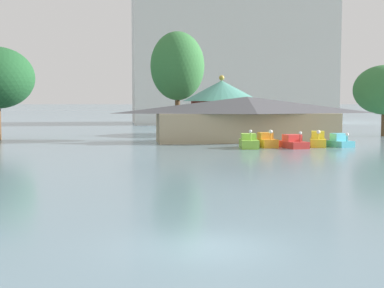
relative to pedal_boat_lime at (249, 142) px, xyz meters
name	(u,v)px	position (x,y,z in m)	size (l,w,h in m)	color
ground_plane	(207,248)	(-9.35, -32.43, -0.55)	(2000.00, 2000.00, 0.00)	slate
pedal_boat_lime	(249,142)	(0.00, 0.00, 0.00)	(1.94, 3.09, 1.79)	#8CCC3F
pedal_boat_orange	(266,141)	(1.92, 0.89, 0.02)	(1.63, 2.83, 1.72)	orange
pedal_boat_red	(293,143)	(4.22, -0.24, -0.06)	(2.17, 3.18, 1.61)	red
pedal_boat_yellow	(318,141)	(6.91, 0.57, 0.05)	(2.17, 2.90, 1.67)	yellow
pedal_boat_cyan	(340,141)	(9.07, 0.36, -0.05)	(2.17, 2.62, 1.39)	#4CB7CC
boathouse	(247,118)	(1.75, 7.86, 2.01)	(20.81, 6.26, 4.86)	tan
green_roof_pavilion	(222,104)	(1.32, 20.08, 3.41)	(10.20, 10.20, 7.77)	#993328
shoreline_tree_mid	(177,66)	(-5.38, 11.71, 7.75)	(6.07, 6.07, 12.17)	brown
shoreline_tree_right	(384,90)	(20.77, 14.16, 5.23)	(7.62, 7.62, 8.86)	brown
background_building_block	(230,55)	(10.54, 58.72, 13.41)	(40.18, 19.53, 27.87)	silver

